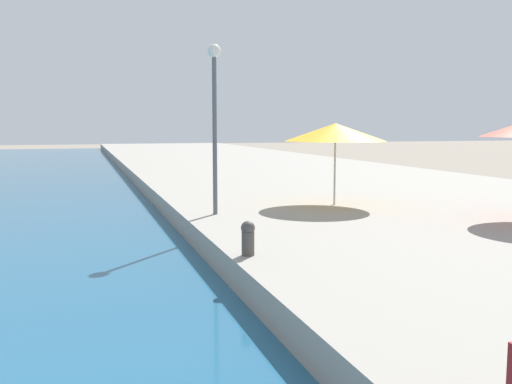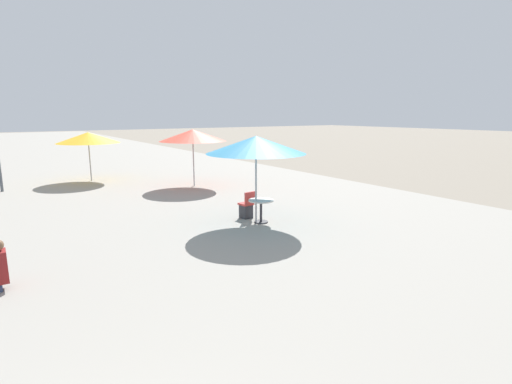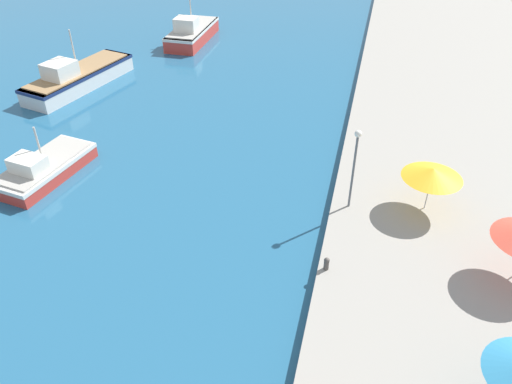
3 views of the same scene
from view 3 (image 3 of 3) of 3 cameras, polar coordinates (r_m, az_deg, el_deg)
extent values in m
cube|color=#235B7F|center=(52.34, -21.64, 14.53)|extent=(56.00, 90.00, 0.04)
cube|color=gray|center=(43.82, 22.18, 10.91)|extent=(16.00, 90.00, 0.61)
cube|color=red|center=(32.36, -22.90, 2.41)|extent=(3.67, 6.54, 0.94)
cube|color=silver|center=(32.19, -23.04, 2.93)|extent=(3.73, 6.61, 0.25)
cube|color=#ADA89E|center=(32.10, -23.11, 3.19)|extent=(3.38, 6.02, 0.10)
cube|color=silver|center=(31.27, -24.61, 2.92)|extent=(2.10, 1.65, 0.85)
cylinder|color=#B7B2A8|center=(31.54, -23.61, 4.99)|extent=(0.12, 0.12, 2.26)
cube|color=silver|center=(43.81, -19.51, 12.09)|extent=(5.06, 10.30, 1.34)
cube|color=navy|center=(43.62, -19.66, 12.74)|extent=(5.14, 10.41, 0.25)
cube|color=#99754C|center=(43.55, -19.70, 12.96)|extent=(4.66, 9.47, 0.10)
cube|color=silver|center=(42.26, -21.51, 12.86)|extent=(2.44, 2.58, 1.21)
cylinder|color=#B7B2A8|center=(43.00, -20.15, 14.98)|extent=(0.12, 0.12, 3.22)
cube|color=red|center=(52.20, -7.28, 17.43)|extent=(2.97, 7.92, 1.37)
cube|color=silver|center=(52.03, -7.33, 18.02)|extent=(3.03, 8.00, 0.25)
cube|color=#ADA89E|center=(51.98, -7.34, 18.20)|extent=(2.74, 7.29, 0.10)
cube|color=silver|center=(50.56, -7.97, 18.45)|extent=(2.06, 1.75, 1.23)
cylinder|color=#B7B2A8|center=(51.51, -7.49, 20.00)|extent=(0.12, 0.12, 3.29)
cylinder|color=#B7B7B7|center=(27.44, 19.07, 0.03)|extent=(0.06, 0.06, 2.09)
cone|color=yellow|center=(26.82, 19.55, 2.05)|extent=(3.08, 3.08, 0.54)
cylinder|color=#4C4742|center=(23.13, 8.04, -8.28)|extent=(0.24, 0.24, 0.45)
sphere|color=#4C4742|center=(22.93, 8.10, -7.74)|extent=(0.26, 0.26, 0.26)
cylinder|color=#565B60|center=(25.96, 11.02, 2.15)|extent=(0.12, 0.12, 4.20)
sphere|color=white|center=(24.80, 11.61, 6.54)|extent=(0.36, 0.36, 0.36)
camera|label=1|loc=(15.75, -8.35, -25.52)|focal=40.00mm
camera|label=2|loc=(12.75, -2.11, -49.13)|focal=28.00mm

